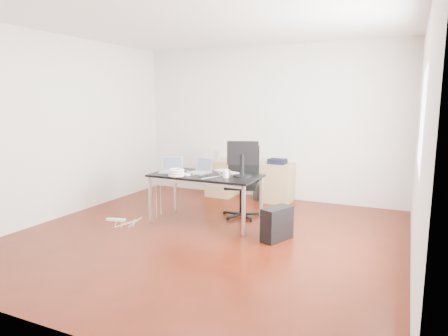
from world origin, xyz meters
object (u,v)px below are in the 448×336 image
at_px(filing_cabinet_left, 222,178).
at_px(office_chair, 242,178).
at_px(desk, 206,178).
at_px(pc_tower, 277,224).
at_px(filing_cabinet_right, 278,183).

bearing_deg(filing_cabinet_left, office_chair, -51.63).
bearing_deg(desk, office_chair, 58.24).
height_order(desk, office_chair, office_chair).
xyz_separation_m(desk, pc_tower, (1.20, -0.31, -0.46)).
xyz_separation_m(filing_cabinet_left, filing_cabinet_right, (1.12, 0.00, 0.00)).
distance_m(desk, pc_tower, 1.33).
bearing_deg(filing_cabinet_right, desk, -109.85).
bearing_deg(filing_cabinet_right, pc_tower, -73.12).
bearing_deg(desk, filing_cabinet_left, 107.30).
distance_m(filing_cabinet_left, filing_cabinet_right, 1.12).
bearing_deg(office_chair, desk, -136.85).
height_order(office_chair, pc_tower, office_chair).
relative_size(filing_cabinet_left, filing_cabinet_right, 1.00).
xyz_separation_m(desk, filing_cabinet_left, (-0.52, 1.67, -0.33)).
xyz_separation_m(office_chair, filing_cabinet_right, (0.25, 1.10, -0.26)).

